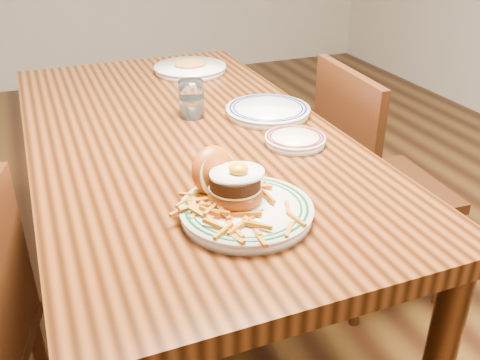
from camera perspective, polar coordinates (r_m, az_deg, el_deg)
name	(u,v)px	position (r m, az deg, el deg)	size (l,w,h in m)	color
floor	(193,327)	(1.97, -5.02, -15.34)	(6.00, 6.00, 0.00)	black
table	(184,159)	(1.59, -6.00, 2.29)	(0.85, 1.60, 0.75)	black
chair_right	(369,181)	(1.92, 13.62, -0.11)	(0.43, 0.43, 0.87)	#3D1A0C
main_plate	(241,200)	(1.12, 0.10, -2.10)	(0.28, 0.30, 0.14)	white
side_plate	(295,139)	(1.46, 5.90, 4.34)	(0.17, 0.17, 0.03)	white
rear_plate	(268,110)	(1.65, 3.00, 7.43)	(0.26, 0.26, 0.03)	white
water_glass	(192,101)	(1.64, -5.19, 8.38)	(0.08, 0.08, 0.11)	white
far_plate	(190,68)	(2.09, -5.33, 11.80)	(0.27, 0.27, 0.05)	white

